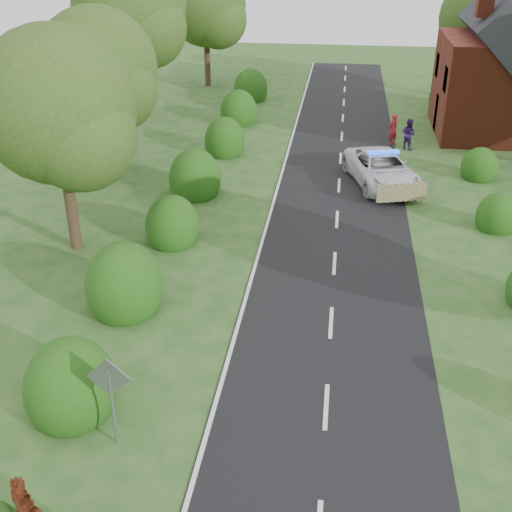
# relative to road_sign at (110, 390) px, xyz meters

# --- Properties ---
(road) EXTENTS (6.00, 70.00, 0.02)m
(road) POSITION_rel_road_sign_xyz_m (5.00, 13.00, -1.64)
(road) COLOR black
(road) RESTS_ON ground
(road_markings) EXTENTS (4.96, 70.00, 0.01)m
(road_markings) POSITION_rel_road_sign_xyz_m (3.40, 10.93, -1.63)
(road_markings) COLOR white
(road_markings) RESTS_ON road
(hedgerow_left) EXTENTS (2.75, 50.41, 3.00)m
(hedgerow_left) POSITION_rel_road_sign_xyz_m (-1.51, 9.69, -0.91)
(hedgerow_left) COLOR #1D4A16
(hedgerow_left) RESTS_ON ground
(tree_left_a) EXTENTS (5.74, 5.60, 8.38)m
(tree_left_a) POSITION_rel_road_sign_xyz_m (-4.75, 9.86, 3.69)
(tree_left_a) COLOR #332316
(tree_left_a) RESTS_ON ground
(tree_left_b) EXTENTS (5.74, 5.60, 8.07)m
(tree_left_b) POSITION_rel_road_sign_xyz_m (-6.25, 17.86, 3.39)
(tree_left_b) COLOR #332316
(tree_left_b) RESTS_ON ground
(tree_left_c) EXTENTS (6.97, 6.80, 10.22)m
(tree_left_c) POSITION_rel_road_sign_xyz_m (-7.70, 27.83, 4.88)
(tree_left_c) COLOR #332316
(tree_left_c) RESTS_ON ground
(tree_left_d) EXTENTS (6.15, 6.00, 8.89)m
(tree_left_d) POSITION_rel_road_sign_xyz_m (-5.23, 37.85, 3.98)
(tree_left_d) COLOR #332316
(tree_left_d) RESTS_ON ground
(tree_right_c) EXTENTS (6.15, 6.00, 8.58)m
(tree_right_c) POSITION_rel_road_sign_xyz_m (14.27, 35.85, 3.69)
(tree_right_c) COLOR #332316
(tree_right_c) RESTS_ON ground
(road_sign) EXTENTS (1.06, 0.08, 2.53)m
(road_sign) POSITION_rel_road_sign_xyz_m (0.00, 0.00, 0.00)
(road_sign) COLOR gray
(road_sign) RESTS_ON ground
(police_van) EXTENTS (4.00, 6.05, 1.69)m
(police_van) POSITION_rel_road_sign_xyz_m (6.98, 18.44, -0.88)
(police_van) COLOR silver
(police_van) RESTS_ON ground
(pedestrian_red) EXTENTS (0.75, 0.73, 1.74)m
(pedestrian_red) POSITION_rel_road_sign_xyz_m (7.83, 24.93, -0.78)
(pedestrian_red) COLOR #AE1C24
(pedestrian_red) RESTS_ON ground
(pedestrian_purple) EXTENTS (1.05, 1.03, 1.71)m
(pedestrian_purple) POSITION_rel_road_sign_xyz_m (8.64, 24.21, -0.80)
(pedestrian_purple) COLOR #3D1B67
(pedestrian_purple) RESTS_ON ground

